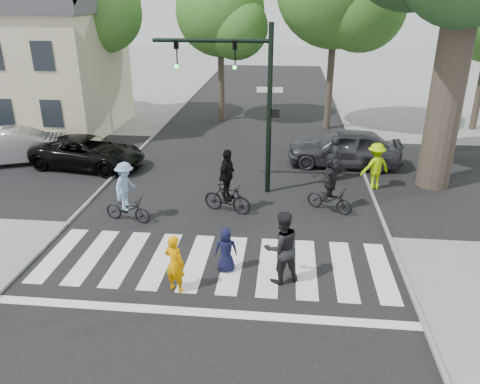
{
  "coord_description": "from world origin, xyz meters",
  "views": [
    {
      "loc": [
        1.84,
        -9.97,
        6.82
      ],
      "look_at": [
        0.5,
        3.0,
        1.3
      ],
      "focal_mm": 35.0,
      "sensor_mm": 36.0,
      "label": 1
    }
  ],
  "objects_px": {
    "pedestrian_child": "(226,250)",
    "car_suv": "(88,152)",
    "pedestrian_woman": "(175,264)",
    "pedestrian_adult": "(282,247)",
    "car_grey": "(344,148)",
    "traffic_signal": "(245,86)",
    "cyclist_left": "(126,196)",
    "cyclist_mid": "(227,187)",
    "cyclist_right": "(331,186)",
    "car_silver": "(22,145)"
  },
  "relations": [
    {
      "from": "pedestrian_woman",
      "to": "pedestrian_adult",
      "type": "relative_size",
      "value": 0.78
    },
    {
      "from": "pedestrian_adult",
      "to": "car_grey",
      "type": "bearing_deg",
      "value": -130.09
    },
    {
      "from": "pedestrian_child",
      "to": "car_silver",
      "type": "bearing_deg",
      "value": -47.41
    },
    {
      "from": "traffic_signal",
      "to": "cyclist_right",
      "type": "height_order",
      "value": "traffic_signal"
    },
    {
      "from": "cyclist_right",
      "to": "pedestrian_woman",
      "type": "bearing_deg",
      "value": -128.99
    },
    {
      "from": "pedestrian_adult",
      "to": "cyclist_mid",
      "type": "xyz_separation_m",
      "value": [
        -1.89,
        3.95,
        -0.07
      ]
    },
    {
      "from": "pedestrian_child",
      "to": "pedestrian_adult",
      "type": "distance_m",
      "value": 1.53
    },
    {
      "from": "cyclist_left",
      "to": "pedestrian_child",
      "type": "bearing_deg",
      "value": -36.4
    },
    {
      "from": "pedestrian_woman",
      "to": "cyclist_left",
      "type": "height_order",
      "value": "cyclist_left"
    },
    {
      "from": "pedestrian_adult",
      "to": "car_grey",
      "type": "distance_m",
      "value": 9.43
    },
    {
      "from": "pedestrian_child",
      "to": "cyclist_mid",
      "type": "distance_m",
      "value": 3.66
    },
    {
      "from": "traffic_signal",
      "to": "pedestrian_child",
      "type": "height_order",
      "value": "traffic_signal"
    },
    {
      "from": "traffic_signal",
      "to": "pedestrian_child",
      "type": "relative_size",
      "value": 4.83
    },
    {
      "from": "traffic_signal",
      "to": "pedestrian_child",
      "type": "bearing_deg",
      "value": -89.84
    },
    {
      "from": "cyclist_left",
      "to": "car_silver",
      "type": "xyz_separation_m",
      "value": [
        -6.45,
        5.19,
        -0.11
      ]
    },
    {
      "from": "cyclist_left",
      "to": "car_grey",
      "type": "relative_size",
      "value": 0.42
    },
    {
      "from": "pedestrian_adult",
      "to": "car_grey",
      "type": "xyz_separation_m",
      "value": [
        2.48,
        9.1,
        -0.17
      ]
    },
    {
      "from": "pedestrian_child",
      "to": "cyclist_right",
      "type": "relative_size",
      "value": 0.6
    },
    {
      "from": "cyclist_left",
      "to": "car_silver",
      "type": "height_order",
      "value": "cyclist_left"
    },
    {
      "from": "traffic_signal",
      "to": "pedestrian_woman",
      "type": "relative_size",
      "value": 3.94
    },
    {
      "from": "pedestrian_woman",
      "to": "cyclist_right",
      "type": "distance_m",
      "value": 6.56
    },
    {
      "from": "pedestrian_woman",
      "to": "cyclist_right",
      "type": "relative_size",
      "value": 0.74
    },
    {
      "from": "cyclist_left",
      "to": "cyclist_mid",
      "type": "bearing_deg",
      "value": 17.9
    },
    {
      "from": "car_suv",
      "to": "car_grey",
      "type": "bearing_deg",
      "value": -73.88
    },
    {
      "from": "car_suv",
      "to": "cyclist_left",
      "type": "bearing_deg",
      "value": -136.51
    },
    {
      "from": "car_suv",
      "to": "pedestrian_child",
      "type": "bearing_deg",
      "value": -128.25
    },
    {
      "from": "traffic_signal",
      "to": "car_suv",
      "type": "relative_size",
      "value": 1.26
    },
    {
      "from": "pedestrian_child",
      "to": "car_suv",
      "type": "height_order",
      "value": "car_suv"
    },
    {
      "from": "pedestrian_adult",
      "to": "pedestrian_child",
      "type": "bearing_deg",
      "value": -37.55
    },
    {
      "from": "pedestrian_woman",
      "to": "cyclist_mid",
      "type": "xyz_separation_m",
      "value": [
        0.69,
        4.65,
        0.15
      ]
    },
    {
      "from": "traffic_signal",
      "to": "pedestrian_child",
      "type": "distance_m",
      "value": 6.44
    },
    {
      "from": "pedestrian_child",
      "to": "cyclist_left",
      "type": "distance_m",
      "value": 4.42
    },
    {
      "from": "pedestrian_woman",
      "to": "car_grey",
      "type": "distance_m",
      "value": 11.02
    },
    {
      "from": "pedestrian_woman",
      "to": "pedestrian_child",
      "type": "height_order",
      "value": "pedestrian_woman"
    },
    {
      "from": "traffic_signal",
      "to": "cyclist_left",
      "type": "relative_size",
      "value": 2.98
    },
    {
      "from": "cyclist_left",
      "to": "cyclist_mid",
      "type": "relative_size",
      "value": 0.91
    },
    {
      "from": "traffic_signal",
      "to": "cyclist_mid",
      "type": "height_order",
      "value": "traffic_signal"
    },
    {
      "from": "cyclist_right",
      "to": "car_suv",
      "type": "distance_m",
      "value": 10.43
    },
    {
      "from": "cyclist_mid",
      "to": "car_suv",
      "type": "height_order",
      "value": "cyclist_mid"
    },
    {
      "from": "pedestrian_adult",
      "to": "car_silver",
      "type": "relative_size",
      "value": 0.42
    },
    {
      "from": "pedestrian_child",
      "to": "cyclist_mid",
      "type": "xyz_separation_m",
      "value": [
        -0.43,
        3.63,
        0.29
      ]
    },
    {
      "from": "cyclist_left",
      "to": "cyclist_mid",
      "type": "distance_m",
      "value": 3.28
    },
    {
      "from": "cyclist_mid",
      "to": "cyclist_right",
      "type": "relative_size",
      "value": 1.07
    },
    {
      "from": "pedestrian_child",
      "to": "cyclist_mid",
      "type": "relative_size",
      "value": 0.56
    },
    {
      "from": "pedestrian_woman",
      "to": "car_suv",
      "type": "xyz_separation_m",
      "value": [
        -5.73,
        8.48,
        -0.1
      ]
    },
    {
      "from": "cyclist_mid",
      "to": "car_silver",
      "type": "xyz_separation_m",
      "value": [
        -9.57,
        4.18,
        -0.15
      ]
    },
    {
      "from": "pedestrian_adult",
      "to": "car_suv",
      "type": "relative_size",
      "value": 0.41
    },
    {
      "from": "pedestrian_adult",
      "to": "car_suv",
      "type": "xyz_separation_m",
      "value": [
        -8.31,
        7.78,
        -0.31
      ]
    },
    {
      "from": "pedestrian_woman",
      "to": "pedestrian_adult",
      "type": "distance_m",
      "value": 2.68
    },
    {
      "from": "pedestrian_woman",
      "to": "car_suv",
      "type": "distance_m",
      "value": 10.24
    }
  ]
}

